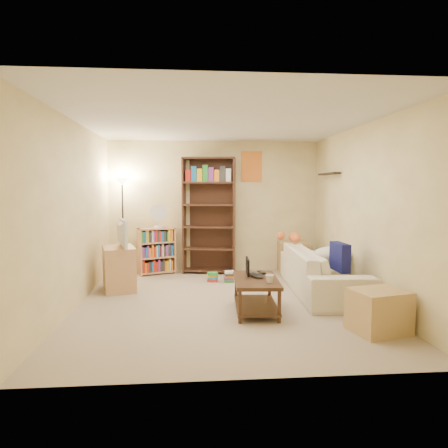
{
  "coord_description": "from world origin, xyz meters",
  "views": [
    {
      "loc": [
        -0.45,
        -5.43,
        1.59
      ],
      "look_at": [
        0.06,
        0.67,
        1.05
      ],
      "focal_mm": 32.0,
      "sensor_mm": 36.0,
      "label": 1
    }
  ],
  "objects_px": {
    "sofa": "(322,271)",
    "end_cabinet": "(379,311)",
    "coffee_table": "(256,290)",
    "mug": "(270,279)",
    "side_table": "(293,257)",
    "tall_bookshelf": "(209,213)",
    "desk_fan": "(159,215)",
    "short_bookshelf": "(157,251)",
    "floor_lamp": "(122,198)",
    "tabby_cat": "(292,237)",
    "laptop": "(258,275)",
    "tv_stand": "(119,269)",
    "television": "(118,233)"
  },
  "relations": [
    {
      "from": "sofa",
      "to": "end_cabinet",
      "type": "relative_size",
      "value": 4.08
    },
    {
      "from": "coffee_table",
      "to": "mug",
      "type": "height_order",
      "value": "mug"
    },
    {
      "from": "side_table",
      "to": "end_cabinet",
      "type": "xyz_separation_m",
      "value": [
        0.14,
        -3.24,
        -0.06
      ]
    },
    {
      "from": "mug",
      "to": "tall_bookshelf",
      "type": "xyz_separation_m",
      "value": [
        -0.62,
        2.73,
        0.66
      ]
    },
    {
      "from": "end_cabinet",
      "to": "coffee_table",
      "type": "bearing_deg",
      "value": 145.9
    },
    {
      "from": "coffee_table",
      "to": "desk_fan",
      "type": "distance_m",
      "value": 2.93
    },
    {
      "from": "short_bookshelf",
      "to": "floor_lamp",
      "type": "distance_m",
      "value": 1.17
    },
    {
      "from": "tall_bookshelf",
      "to": "end_cabinet",
      "type": "bearing_deg",
      "value": -53.1
    },
    {
      "from": "tabby_cat",
      "to": "laptop",
      "type": "xyz_separation_m",
      "value": [
        -0.87,
        -1.65,
        -0.3
      ]
    },
    {
      "from": "coffee_table",
      "to": "tv_stand",
      "type": "relative_size",
      "value": 1.49
    },
    {
      "from": "laptop",
      "to": "short_bookshelf",
      "type": "distance_m",
      "value": 2.8
    },
    {
      "from": "mug",
      "to": "television",
      "type": "bearing_deg",
      "value": 143.87
    },
    {
      "from": "tv_stand",
      "to": "floor_lamp",
      "type": "height_order",
      "value": "floor_lamp"
    },
    {
      "from": "desk_fan",
      "to": "tv_stand",
      "type": "bearing_deg",
      "value": -114.72
    },
    {
      "from": "coffee_table",
      "to": "laptop",
      "type": "xyz_separation_m",
      "value": [
        0.05,
        0.13,
        0.16
      ]
    },
    {
      "from": "short_bookshelf",
      "to": "end_cabinet",
      "type": "distance_m",
      "value": 4.29
    },
    {
      "from": "sofa",
      "to": "coffee_table",
      "type": "distance_m",
      "value": 1.47
    },
    {
      "from": "tabby_cat",
      "to": "short_bookshelf",
      "type": "xyz_separation_m",
      "value": [
        -2.4,
        0.7,
        -0.32
      ]
    },
    {
      "from": "laptop",
      "to": "television",
      "type": "distance_m",
      "value": 2.36
    },
    {
      "from": "sofa",
      "to": "end_cabinet",
      "type": "bearing_deg",
      "value": -174.47
    },
    {
      "from": "television",
      "to": "floor_lamp",
      "type": "xyz_separation_m",
      "value": [
        -0.13,
        1.2,
        0.53
      ]
    },
    {
      "from": "end_cabinet",
      "to": "tall_bookshelf",
      "type": "bearing_deg",
      "value": 117.52
    },
    {
      "from": "mug",
      "to": "end_cabinet",
      "type": "xyz_separation_m",
      "value": [
        1.11,
        -0.59,
        -0.25
      ]
    },
    {
      "from": "coffee_table",
      "to": "desk_fan",
      "type": "height_order",
      "value": "desk_fan"
    },
    {
      "from": "television",
      "to": "end_cabinet",
      "type": "bearing_deg",
      "value": -139.01
    },
    {
      "from": "mug",
      "to": "tall_bookshelf",
      "type": "height_order",
      "value": "tall_bookshelf"
    },
    {
      "from": "mug",
      "to": "short_bookshelf",
      "type": "height_order",
      "value": "short_bookshelf"
    },
    {
      "from": "tv_stand",
      "to": "desk_fan",
      "type": "height_order",
      "value": "desk_fan"
    },
    {
      "from": "tv_stand",
      "to": "desk_fan",
      "type": "distance_m",
      "value": 1.48
    },
    {
      "from": "coffee_table",
      "to": "floor_lamp",
      "type": "height_order",
      "value": "floor_lamp"
    },
    {
      "from": "floor_lamp",
      "to": "tv_stand",
      "type": "bearing_deg",
      "value": -83.91
    },
    {
      "from": "desk_fan",
      "to": "floor_lamp",
      "type": "bearing_deg",
      "value": 175.5
    },
    {
      "from": "side_table",
      "to": "mug",
      "type": "bearing_deg",
      "value": -110.16
    },
    {
      "from": "laptop",
      "to": "tv_stand",
      "type": "xyz_separation_m",
      "value": [
        -2.01,
        1.15,
        -0.11
      ]
    },
    {
      "from": "laptop",
      "to": "side_table",
      "type": "relative_size",
      "value": 0.61
    },
    {
      "from": "sofa",
      "to": "floor_lamp",
      "type": "bearing_deg",
      "value": 67.16
    },
    {
      "from": "desk_fan",
      "to": "laptop",
      "type": "bearing_deg",
      "value": -57.22
    },
    {
      "from": "short_bookshelf",
      "to": "end_cabinet",
      "type": "xyz_separation_m",
      "value": [
        2.71,
        -3.31,
        -0.2
      ]
    },
    {
      "from": "tabby_cat",
      "to": "side_table",
      "type": "distance_m",
      "value": 0.79
    },
    {
      "from": "television",
      "to": "floor_lamp",
      "type": "distance_m",
      "value": 1.32
    },
    {
      "from": "coffee_table",
      "to": "side_table",
      "type": "height_order",
      "value": "side_table"
    },
    {
      "from": "laptop",
      "to": "tall_bookshelf",
      "type": "height_order",
      "value": "tall_bookshelf"
    },
    {
      "from": "tv_stand",
      "to": "floor_lamp",
      "type": "xyz_separation_m",
      "value": [
        -0.13,
        1.2,
        1.09
      ]
    },
    {
      "from": "sofa",
      "to": "tv_stand",
      "type": "xyz_separation_m",
      "value": [
        -3.13,
        0.39,
        0.01
      ]
    },
    {
      "from": "short_bookshelf",
      "to": "sofa",
      "type": "bearing_deg",
      "value": -52.34
    },
    {
      "from": "tall_bookshelf",
      "to": "short_bookshelf",
      "type": "distance_m",
      "value": 1.22
    },
    {
      "from": "sofa",
      "to": "tv_stand",
      "type": "distance_m",
      "value": 3.15
    },
    {
      "from": "floor_lamp",
      "to": "laptop",
      "type": "bearing_deg",
      "value": -47.7
    },
    {
      "from": "mug",
      "to": "tv_stand",
      "type": "distance_m",
      "value": 2.59
    },
    {
      "from": "mug",
      "to": "desk_fan",
      "type": "xyz_separation_m",
      "value": [
        -1.56,
        2.68,
        0.61
      ]
    }
  ]
}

